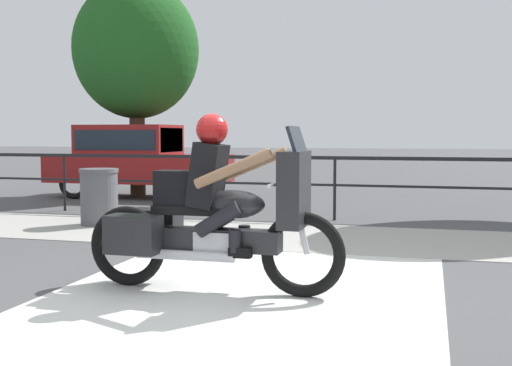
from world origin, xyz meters
TOP-DOWN VIEW (x-y plane):
  - ground_plane at (0.00, 0.00)m, footprint 120.00×120.00m
  - sidewalk_band at (0.00, 3.40)m, footprint 44.00×2.40m
  - crosswalk_band at (-0.05, -0.20)m, footprint 3.46×6.00m
  - fence_railing at (0.00, 5.26)m, footprint 36.00×0.05m
  - motorcycle at (-0.38, 0.12)m, footprint 2.46×0.76m
  - parked_car at (-4.99, 8.03)m, footprint 4.05×1.63m
  - trash_bin at (-3.51, 3.70)m, footprint 0.61×0.61m
  - tree_behind_car at (-5.13, 8.46)m, footprint 2.92×2.92m

SIDE VIEW (x-z plane):
  - ground_plane at x=0.00m, z-range 0.00..0.00m
  - crosswalk_band at x=-0.05m, z-range 0.00..0.01m
  - sidewalk_band at x=0.00m, z-range 0.00..0.01m
  - trash_bin at x=-3.51m, z-range 0.00..0.90m
  - motorcycle at x=-0.38m, z-range -0.10..1.53m
  - fence_railing at x=0.00m, z-range 0.31..1.39m
  - parked_car at x=-4.99m, z-range 0.11..1.76m
  - tree_behind_car at x=-5.13m, z-range 0.88..5.89m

